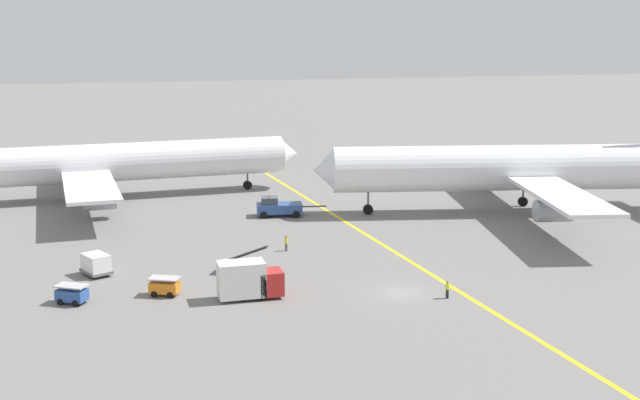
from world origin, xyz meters
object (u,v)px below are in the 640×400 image
Objects in this scene: gse_catering_truck_tall at (249,280)px; ground_crew_wing_walker_right at (447,289)px; gse_belt_loader_portside at (240,266)px; ground_crew_marshaller_foreground at (286,243)px; gse_container_dolly_flat at (96,264)px; gse_baggage_cart_near_cluster at (72,294)px; airliner_at_gate_left at (100,164)px; airliner_being_pushed at (511,168)px; pushback_tug at (278,207)px; gse_baggage_cart_trailing at (165,286)px.

ground_crew_wing_walker_right is at bearing -14.07° from gse_catering_truck_tall.
gse_catering_truck_tall reaches higher than gse_belt_loader_portside.
gse_container_dolly_flat is at bearing -168.40° from ground_crew_marshaller_foreground.
gse_baggage_cart_near_cluster is (-2.02, -8.25, -0.31)m from gse_container_dolly_flat.
ground_crew_wing_walker_right is at bearing -26.18° from gse_container_dolly_flat.
gse_catering_truck_tall is 3.48× the size of ground_crew_marshaller_foreground.
gse_baggage_cart_near_cluster is 25.37m from ground_crew_marshaller_foreground.
airliner_at_gate_left is 57.01m from airliner_being_pushed.
airliner_being_pushed is 38.11m from ground_crew_wing_walker_right.
gse_container_dolly_flat reaches higher than ground_crew_marshaller_foreground.
gse_container_dolly_flat is 17.32m from gse_catering_truck_tall.
gse_container_dolly_flat is at bearing -137.15° from pushback_tug.
gse_baggage_cart_trailing is 18.54m from ground_crew_marshaller_foreground.
gse_catering_truck_tall is at bearing -92.98° from gse_belt_loader_portside.
ground_crew_marshaller_foreground is (13.99, 12.17, 0.02)m from gse_baggage_cart_trailing.
airliner_at_gate_left is 43.37m from gse_belt_loader_portside.
pushback_tug is at bearing -37.49° from airliner_at_gate_left.
gse_container_dolly_flat is at bearing 141.24° from gse_catering_truck_tall.
pushback_tug is at bearing 81.58° from ground_crew_marshaller_foreground.
gse_belt_loader_portside is at bearing -71.77° from airliner_at_gate_left.
gse_baggage_cart_trailing reaches higher than ground_crew_wing_walker_right.
airliner_being_pushed reaches higher than gse_belt_loader_portside.
pushback_tug is at bearing 60.40° from gse_baggage_cart_trailing.
gse_baggage_cart_trailing is (5.73, -46.06, -4.19)m from airliner_at_gate_left.
gse_container_dolly_flat is 34.46m from ground_crew_wing_walker_right.
gse_catering_truck_tall is (13.09, -48.86, -3.29)m from airliner_at_gate_left.
gse_container_dolly_flat is 14.22m from gse_belt_loader_portside.
gse_baggage_cart_trailing is (-7.77, -5.06, 0.04)m from gse_belt_loader_portside.
ground_crew_wing_walker_right is at bearing -60.17° from airliner_at_gate_left.
gse_container_dolly_flat is at bearing 167.92° from gse_belt_loader_portside.
gse_belt_loader_portside is 0.84× the size of gse_catering_truck_tall.
gse_catering_truck_tall is 17.99m from ground_crew_wing_walker_right.
airliner_being_pushed is at bearing 23.50° from gse_baggage_cart_near_cluster.
gse_catering_truck_tall is at bearing -113.89° from ground_crew_marshaller_foreground.
ground_crew_wing_walker_right is (-21.88, -30.80, -5.01)m from airliner_being_pushed.
pushback_tug is 5.52× the size of ground_crew_wing_walker_right.
gse_baggage_cart_near_cluster is (-15.51, 2.59, -0.90)m from gse_catering_truck_tall.
pushback_tug is 25.50m from gse_belt_loader_portside.
airliner_being_pushed is 10.48× the size of gse_belt_loader_portside.
gse_catering_truck_tall is at bearing -106.00° from pushback_tug.
gse_container_dolly_flat is 10.11m from gse_baggage_cart_trailing.
gse_belt_loader_portside is at bearing 33.06° from gse_baggage_cart_trailing.
gse_container_dolly_flat is 2.31× the size of ground_crew_wing_walker_right.
gse_belt_loader_portside is (13.50, -41.00, -4.22)m from airliner_at_gate_left.
gse_belt_loader_portside is at bearing 144.31° from ground_crew_wing_walker_right.
ground_crew_wing_walker_right is at bearing -60.80° from ground_crew_marshaller_foreground.
airliner_being_pushed is at bearing 25.51° from gse_belt_loader_portside.
gse_baggage_cart_trailing is (-46.68, -23.63, -5.01)m from airliner_being_pushed.
airliner_at_gate_left is 34.27× the size of ground_crew_marshaller_foreground.
airliner_at_gate_left is 34.82× the size of ground_crew_wing_walker_right.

